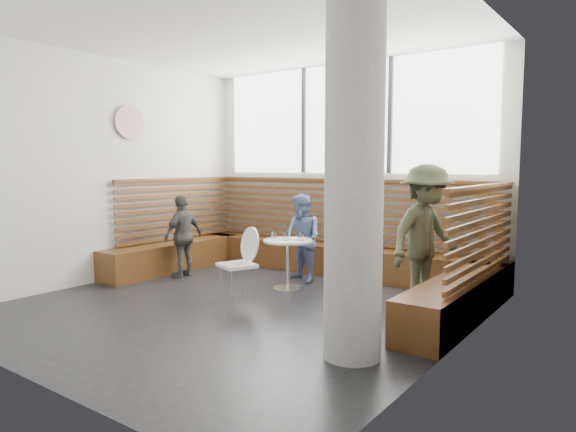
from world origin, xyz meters
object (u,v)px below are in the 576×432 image
Objects in this scene: cafe_chair at (241,257)px; child_back at (302,238)px; cafe_table at (288,254)px; adult_man at (426,236)px; concrete_column at (354,173)px; child_left at (183,236)px.

child_back reaches higher than cafe_chair.
cafe_table is 0.40× the size of adult_man.
adult_man reaches higher than cafe_chair.
adult_man is at bearing 93.29° from concrete_column.
cafe_table is (-1.89, 1.66, -1.12)m from concrete_column.
concrete_column reaches higher than child_back.
cafe_chair reaches higher than cafe_table.
adult_man reaches higher than child_back.
concrete_column reaches higher than cafe_table.
child_left is at bearing 159.01° from concrete_column.
concrete_column reaches higher than adult_man.
child_back is at bearing 103.09° from cafe_table.
concrete_column is 2.55× the size of child_back.
adult_man is at bearing 13.47° from child_back.
child_back is (-1.90, 0.18, -0.21)m from adult_man.
child_back is at bearing 110.53° from cafe_chair.
cafe_table is at bearing -57.92° from child_back.
cafe_table is 1.77m from child_left.
cafe_table is 0.79m from cafe_chair.
child_back is 1.02× the size of child_left.
child_back is at bearing 132.90° from concrete_column.
cafe_chair is at bearing -73.16° from child_back.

